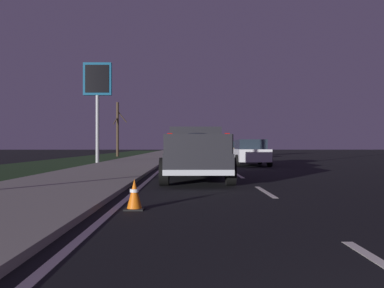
{
  "coord_description": "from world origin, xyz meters",
  "views": [
    {
      "loc": [
        -0.89,
        1.99,
        1.22
      ],
      "look_at": [
        12.88,
        1.88,
        1.26
      ],
      "focal_mm": 35.2,
      "sensor_mm": 36.0,
      "label": 1
    }
  ],
  "objects_px": {
    "pickup_truck": "(196,152)",
    "gas_price_sign": "(97,88)",
    "sedan_blue": "(195,151)",
    "sedan_white": "(250,152)",
    "sedan_tan": "(230,150)",
    "traffic_cone_near": "(134,195)",
    "bare_tree_far": "(118,128)"
  },
  "relations": [
    {
      "from": "bare_tree_far",
      "to": "traffic_cone_near",
      "type": "xyz_separation_m",
      "value": [
        -32.95,
        -6.57,
        -2.72
      ]
    },
    {
      "from": "sedan_blue",
      "to": "sedan_white",
      "type": "relative_size",
      "value": 1.0
    },
    {
      "from": "sedan_white",
      "to": "bare_tree_far",
      "type": "height_order",
      "value": "bare_tree_far"
    },
    {
      "from": "sedan_tan",
      "to": "pickup_truck",
      "type": "bearing_deg",
      "value": 170.55
    },
    {
      "from": "sedan_tan",
      "to": "traffic_cone_near",
      "type": "bearing_deg",
      "value": 170.03
    },
    {
      "from": "traffic_cone_near",
      "to": "sedan_tan",
      "type": "bearing_deg",
      "value": -9.97
    },
    {
      "from": "sedan_tan",
      "to": "gas_price_sign",
      "type": "height_order",
      "value": "gas_price_sign"
    },
    {
      "from": "sedan_tan",
      "to": "traffic_cone_near",
      "type": "height_order",
      "value": "sedan_tan"
    },
    {
      "from": "gas_price_sign",
      "to": "traffic_cone_near",
      "type": "height_order",
      "value": "gas_price_sign"
    },
    {
      "from": "pickup_truck",
      "to": "gas_price_sign",
      "type": "relative_size",
      "value": 0.8
    },
    {
      "from": "sedan_tan",
      "to": "bare_tree_far",
      "type": "relative_size",
      "value": 0.77
    },
    {
      "from": "sedan_white",
      "to": "traffic_cone_near",
      "type": "bearing_deg",
      "value": 163.16
    },
    {
      "from": "pickup_truck",
      "to": "sedan_blue",
      "type": "xyz_separation_m",
      "value": [
        13.59,
        -0.19,
        -0.2
      ]
    },
    {
      "from": "sedan_white",
      "to": "sedan_blue",
      "type": "bearing_deg",
      "value": 36.97
    },
    {
      "from": "sedan_tan",
      "to": "bare_tree_far",
      "type": "xyz_separation_m",
      "value": [
        5.71,
        11.36,
        2.22
      ]
    },
    {
      "from": "sedan_blue",
      "to": "gas_price_sign",
      "type": "distance_m",
      "value": 8.01
    },
    {
      "from": "bare_tree_far",
      "to": "sedan_tan",
      "type": "bearing_deg",
      "value": -116.68
    },
    {
      "from": "sedan_tan",
      "to": "sedan_white",
      "type": "xyz_separation_m",
      "value": [
        -11.84,
        0.12,
        0.0
      ]
    },
    {
      "from": "sedan_blue",
      "to": "gas_price_sign",
      "type": "relative_size",
      "value": 0.65
    },
    {
      "from": "sedan_tan",
      "to": "traffic_cone_near",
      "type": "distance_m",
      "value": 27.67
    },
    {
      "from": "pickup_truck",
      "to": "traffic_cone_near",
      "type": "distance_m",
      "value": 6.24
    },
    {
      "from": "bare_tree_far",
      "to": "traffic_cone_near",
      "type": "bearing_deg",
      "value": -168.72
    },
    {
      "from": "pickup_truck",
      "to": "gas_price_sign",
      "type": "xyz_separation_m",
      "value": [
        12.23,
        6.42,
        4.11
      ]
    },
    {
      "from": "sedan_tan",
      "to": "sedan_white",
      "type": "relative_size",
      "value": 1.01
    },
    {
      "from": "sedan_tan",
      "to": "sedan_blue",
      "type": "relative_size",
      "value": 1.0
    },
    {
      "from": "pickup_truck",
      "to": "traffic_cone_near",
      "type": "height_order",
      "value": "pickup_truck"
    },
    {
      "from": "sedan_tan",
      "to": "sedan_blue",
      "type": "height_order",
      "value": "same"
    },
    {
      "from": "traffic_cone_near",
      "to": "bare_tree_far",
      "type": "bearing_deg",
      "value": 11.28
    },
    {
      "from": "sedan_blue",
      "to": "gas_price_sign",
      "type": "height_order",
      "value": "gas_price_sign"
    },
    {
      "from": "sedan_white",
      "to": "bare_tree_far",
      "type": "xyz_separation_m",
      "value": [
        17.55,
        11.24,
        2.22
      ]
    },
    {
      "from": "sedan_tan",
      "to": "sedan_white",
      "type": "bearing_deg",
      "value": 179.4
    },
    {
      "from": "sedan_blue",
      "to": "sedan_white",
      "type": "xyz_separation_m",
      "value": [
        -4.26,
        -3.21,
        0.0
      ]
    }
  ]
}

